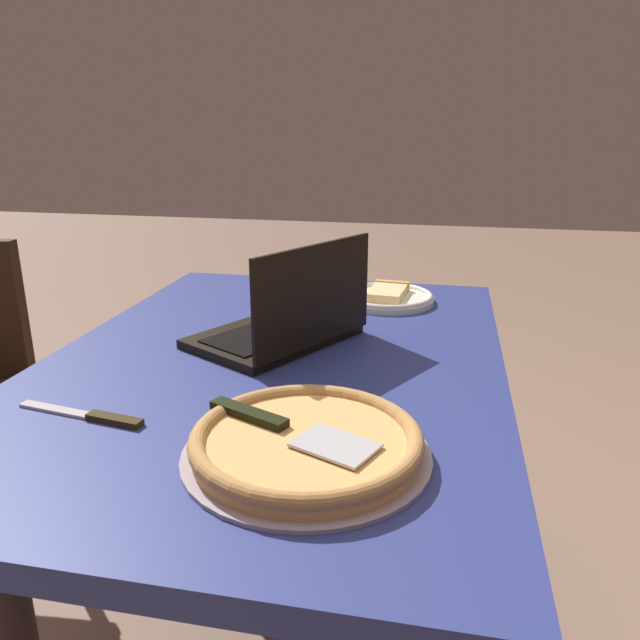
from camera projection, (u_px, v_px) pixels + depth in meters
name	position (u px, v px, depth m)	size (l,w,h in m)	color
dining_table	(276.00, 403.00, 1.19)	(1.20, 0.84, 0.72)	navy
laptop	(286.00, 323.00, 1.21)	(0.38, 0.35, 0.21)	black
pizza_plate	(387.00, 296.00, 1.51)	(0.23, 0.23, 0.04)	white
pizza_tray	(306.00, 442.00, 0.82)	(0.33, 0.33, 0.04)	#A598A4
table_knife	(92.00, 416.00, 0.92)	(0.05, 0.22, 0.01)	beige
drink_cup	(298.00, 274.00, 1.58)	(0.07, 0.07, 0.09)	white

